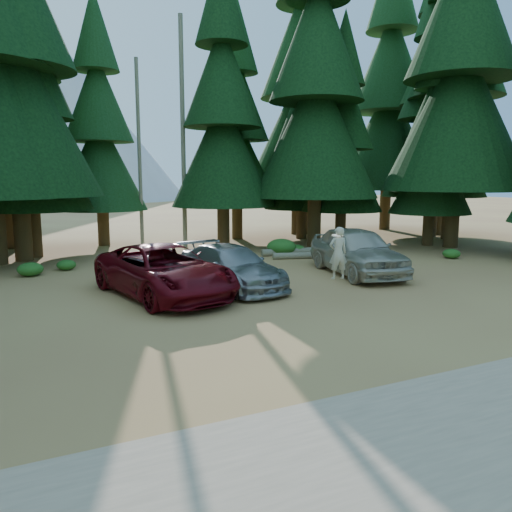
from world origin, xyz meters
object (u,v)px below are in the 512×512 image
at_px(silver_minivan_center, 231,267).
at_px(log_mid, 311,255).
at_px(frisbee_player, 338,253).
at_px(red_pickup, 164,271).
at_px(silver_minivan_right, 357,251).
at_px(log_left, 141,262).
at_px(log_right, 313,251).

bearing_deg(silver_minivan_center, log_mid, 26.04).
distance_m(silver_minivan_center, frisbee_player, 3.72).
relative_size(red_pickup, silver_minivan_right, 1.08).
bearing_deg(silver_minivan_right, log_mid, 94.99).
height_order(log_left, log_mid, log_mid).
height_order(red_pickup, frisbee_player, frisbee_player).
height_order(silver_minivan_right, log_left, silver_minivan_right).
height_order(red_pickup, silver_minivan_right, silver_minivan_right).
distance_m(silver_minivan_center, log_right, 8.55).
bearing_deg(log_mid, frisbee_player, -99.05).
bearing_deg(log_mid, silver_minivan_right, -79.47).
bearing_deg(log_left, log_mid, -23.95).
xyz_separation_m(red_pickup, frisbee_player, (4.99, -2.33, 0.57)).
height_order(red_pickup, log_right, red_pickup).
xyz_separation_m(silver_minivan_right, log_mid, (0.40, 4.04, -0.78)).
xyz_separation_m(silver_minivan_center, log_right, (6.63, 5.37, -0.55)).
distance_m(red_pickup, log_right, 10.66).
distance_m(log_left, log_mid, 7.78).
xyz_separation_m(silver_minivan_right, log_left, (-7.23, 5.59, -0.80)).
distance_m(silver_minivan_center, log_left, 6.09).
height_order(frisbee_player, log_left, frisbee_player).
relative_size(frisbee_player, log_right, 0.31).
distance_m(log_left, log_right, 8.47).
bearing_deg(red_pickup, log_mid, 16.85).
bearing_deg(log_left, silver_minivan_center, -84.87).
distance_m(silver_minivan_right, frisbee_player, 3.98).
bearing_deg(log_left, silver_minivan_right, -50.17).
bearing_deg(silver_minivan_center, red_pickup, 175.99).
relative_size(silver_minivan_center, frisbee_player, 2.99).
bearing_deg(log_left, log_right, -15.19).
height_order(red_pickup, log_left, red_pickup).
bearing_deg(red_pickup, log_left, 72.77).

